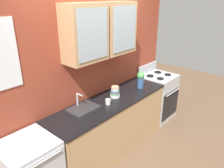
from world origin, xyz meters
name	(u,v)px	position (x,y,z in m)	size (l,w,h in m)	color
ground_plane	(111,149)	(0.00, 0.00, 0.00)	(10.00, 10.00, 0.00)	brown
back_wall_unit	(95,60)	(-0.01, 0.32, 1.49)	(3.62, 0.42, 2.71)	#993D28
counter	(111,126)	(0.00, 0.00, 0.46)	(2.18, 0.63, 0.92)	tan
stove_range	(157,96)	(1.45, 0.00, 0.47)	(0.66, 0.65, 1.10)	silver
sink_faucet	(83,108)	(-0.47, 0.09, 0.94)	(0.42, 0.30, 0.22)	#2D2D30
bowl_stack	(115,92)	(0.14, 0.03, 1.00)	(0.16, 0.16, 0.18)	white
vase	(141,79)	(0.70, -0.06, 1.07)	(0.13, 0.13, 0.29)	#33598C
cup_near_sink	(108,102)	(-0.12, -0.06, 0.96)	(0.11, 0.08, 0.08)	silver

